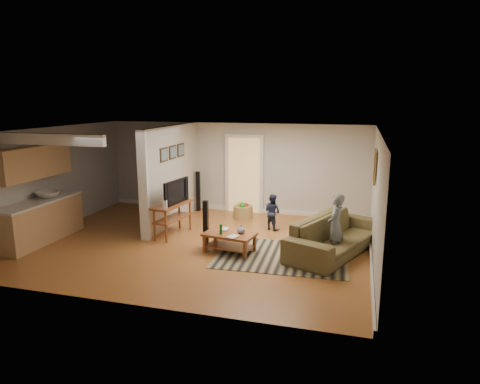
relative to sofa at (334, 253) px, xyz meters
name	(u,v)px	position (x,y,z in m)	size (l,w,h in m)	color
ground	(197,243)	(-2.99, -0.22, 0.00)	(7.50, 7.50, 0.00)	#935A25
room_shell	(159,174)	(-4.05, 0.20, 1.46)	(7.54, 6.02, 2.52)	silver
area_rug	(282,256)	(-1.01, -0.51, 0.01)	(2.65, 1.94, 0.01)	black
sofa	(334,253)	(0.00, 0.00, 0.00)	(2.60, 1.02, 0.76)	#423E21
coffee_table	(230,237)	(-2.11, -0.55, 0.32)	(1.14, 0.77, 0.62)	brown
tv_console	(173,206)	(-3.73, 0.17, 0.70)	(0.63, 1.28, 1.06)	brown
speaker_left	(206,224)	(-2.69, -0.42, 0.52)	(0.10, 0.10, 1.04)	black
speaker_right	(198,191)	(-3.99, 2.48, 0.57)	(0.11, 0.11, 1.14)	black
toy_basket	(243,211)	(-2.53, 2.03, 0.19)	(0.52, 0.52, 0.47)	olive
child	(334,256)	(0.01, -0.21, 0.00)	(0.48, 0.31, 1.30)	slate
toddler	(272,229)	(-1.58, 1.25, 0.00)	(0.43, 0.34, 0.89)	#1D233D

